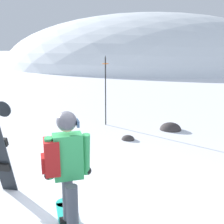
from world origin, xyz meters
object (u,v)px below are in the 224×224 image
spare_snowboard (1,150)px  snowboarder_main (66,172)px  piste_marker_near (106,86)px  rock_small (128,140)px  rock_mid (170,130)px

spare_snowboard → snowboarder_main: bearing=-29.3°
piste_marker_near → rock_small: size_ratio=6.17×
rock_mid → rock_small: size_ratio=1.81×
snowboarder_main → spare_snowboard: bearing=150.7°
rock_mid → rock_small: rock_mid is taller
snowboarder_main → rock_mid: bearing=74.1°
rock_mid → rock_small: bearing=-135.7°
spare_snowboard → rock_small: (1.73, 3.21, -0.81)m
snowboarder_main → rock_small: bearing=85.7°
snowboarder_main → rock_small: (0.30, 4.01, -0.92)m
piste_marker_near → rock_mid: (2.06, -0.20, -1.26)m
spare_snowboard → rock_mid: spare_snowboard is taller
rock_mid → spare_snowboard: bearing=-123.6°
snowboarder_main → piste_marker_near: (-0.59, 5.34, 0.34)m
snowboarder_main → rock_mid: size_ratio=2.63×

